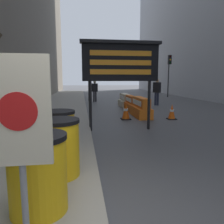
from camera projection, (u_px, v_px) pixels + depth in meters
name	position (u px, v px, depth m)	size (l,w,h in m)	color
barrel_drum_foreground	(38.00, 173.00, 2.63)	(0.72, 0.72, 0.96)	yellow
barrel_drum_middle	(58.00, 147.00, 3.62)	(0.72, 0.72, 0.96)	yellow
barrel_drum_back	(58.00, 133.00, 4.57)	(0.72, 0.72, 0.96)	yellow
warning_sign	(19.00, 125.00, 1.89)	(0.56, 0.08, 1.82)	gray
message_board	(120.00, 62.00, 7.22)	(2.66, 0.36, 2.98)	black
jersey_barrier_orange_near	(141.00, 108.00, 10.17)	(0.63, 1.90, 0.90)	orange
jersey_barrier_orange_far	(131.00, 104.00, 12.08)	(0.51, 1.65, 0.84)	orange
jersey_barrier_cream	(125.00, 101.00, 13.87)	(0.63, 1.61, 0.82)	beige
traffic_cone_near	(172.00, 112.00, 9.53)	(0.37, 0.37, 0.67)	black
traffic_cone_mid	(126.00, 111.00, 9.51)	(0.42, 0.42, 0.75)	black
traffic_cone_far	(127.00, 101.00, 13.53)	(0.42, 0.42, 0.76)	black
traffic_light_near_curb	(89.00, 61.00, 17.10)	(0.28, 0.44, 4.35)	#2D2D30
traffic_light_far_side	(169.00, 67.00, 20.65)	(0.28, 0.45, 3.97)	#2D2D30
pedestrian_worker	(95.00, 89.00, 16.84)	(0.47, 0.33, 1.63)	#333338
pedestrian_passerby	(157.00, 90.00, 14.52)	(0.52, 0.53, 1.77)	#23283D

